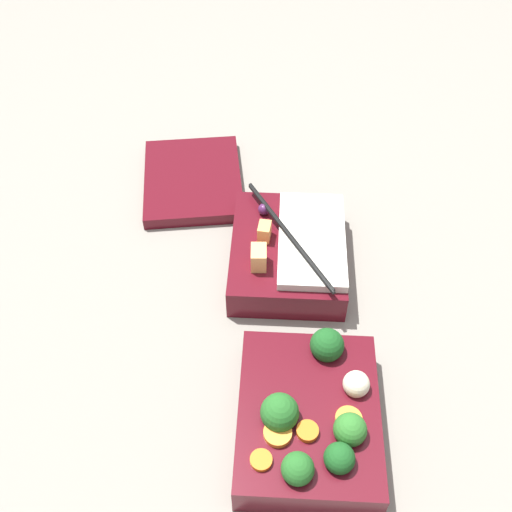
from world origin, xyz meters
name	(u,v)px	position (x,y,z in m)	size (l,w,h in m)	color
ground_plane	(285,340)	(0.00, 0.00, 0.00)	(3.00, 3.00, 0.00)	gray
bento_tray_vegetable	(310,417)	(-0.12, -0.03, 0.03)	(0.19, 0.15, 0.08)	#510F19
bento_tray_rice	(289,251)	(0.13, 0.00, 0.03)	(0.20, 0.15, 0.07)	#510F19
bento_lid	(193,180)	(0.29, 0.15, 0.01)	(0.19, 0.15, 0.02)	#510F19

